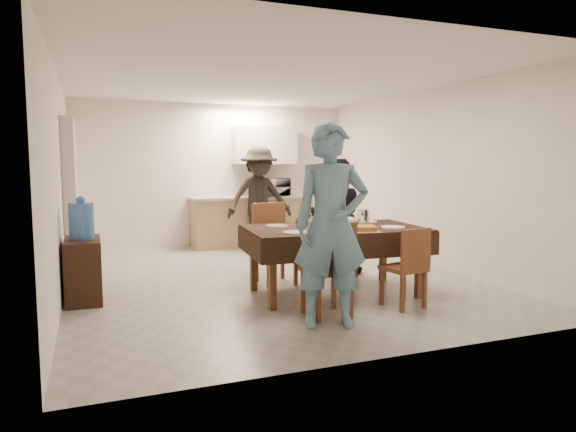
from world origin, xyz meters
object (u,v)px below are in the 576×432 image
at_px(microwave, 272,187).
at_px(person_near, 331,226).
at_px(console, 83,270).
at_px(person_far, 336,216).
at_px(water_pitcher, 363,218).
at_px(person_kitchen, 259,198).
at_px(wine_bottle, 329,213).
at_px(dining_table, 334,230).
at_px(water_jug, 81,221).
at_px(savoury_tart, 358,228).

xyz_separation_m(microwave, person_near, (-1.11, -4.80, -0.12)).
distance_m(console, person_far, 3.32).
distance_m(console, water_pitcher, 3.22).
relative_size(person_near, person_kitchen, 1.05).
xyz_separation_m(water_pitcher, microwave, (0.21, 3.80, 0.19)).
distance_m(wine_bottle, person_kitchen, 3.25).
distance_m(dining_table, person_near, 1.20).
distance_m(person_near, person_far, 2.38).
distance_m(water_jug, savoury_tart, 3.04).
relative_size(water_jug, water_pitcher, 2.00).
relative_size(dining_table, person_far, 1.33).
bearing_deg(person_near, person_far, 77.13).
bearing_deg(person_near, savoury_tart, 60.64).
bearing_deg(water_pitcher, person_far, 79.70).
bearing_deg(water_jug, microwave, 42.52).
bearing_deg(wine_bottle, person_near, -114.44).
bearing_deg(person_far, microwave, -74.80).
distance_m(water_jug, person_kitchen, 3.85).
bearing_deg(microwave, console, 42.52).
height_order(water_jug, savoury_tart, water_jug).
xyz_separation_m(water_pitcher, person_kitchen, (-0.19, 3.35, 0.02)).
xyz_separation_m(savoury_tart, person_kitchen, (0.06, 3.68, 0.09)).
relative_size(person_far, person_kitchen, 0.87).
distance_m(wine_bottle, person_far, 1.18).
xyz_separation_m(console, savoury_tart, (2.82, -1.12, 0.47)).
bearing_deg(wine_bottle, console, 165.57).
bearing_deg(water_pitcher, water_jug, 165.62).
bearing_deg(person_near, wine_bottle, 80.33).
distance_m(person_far, person_kitchen, 2.28).
bearing_deg(water_jug, dining_table, -15.16).
distance_m(dining_table, microwave, 3.80).
xyz_separation_m(water_pitcher, person_far, (0.20, 1.10, -0.10)).
relative_size(water_jug, wine_bottle, 1.21).
relative_size(dining_table, water_jug, 5.23).
height_order(dining_table, person_far, person_far).
xyz_separation_m(water_jug, person_near, (2.17, -1.79, 0.06)).
height_order(console, person_far, person_far).
xyz_separation_m(person_near, person_kitchen, (0.71, 4.35, -0.05)).
distance_m(wine_bottle, savoury_tart, 0.48).
relative_size(console, wine_bottle, 2.25).
height_order(savoury_tart, person_kitchen, person_kitchen).
height_order(dining_table, person_kitchen, person_kitchen).
bearing_deg(savoury_tart, person_far, 72.53).
relative_size(console, water_pitcher, 3.73).
bearing_deg(person_far, wine_bottle, 74.42).
distance_m(person_near, person_kitchen, 4.40).
bearing_deg(wine_bottle, water_jug, 165.57).
height_order(console, person_kitchen, person_kitchen).
height_order(water_jug, water_pitcher, water_jug).
distance_m(dining_table, water_jug, 2.82).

